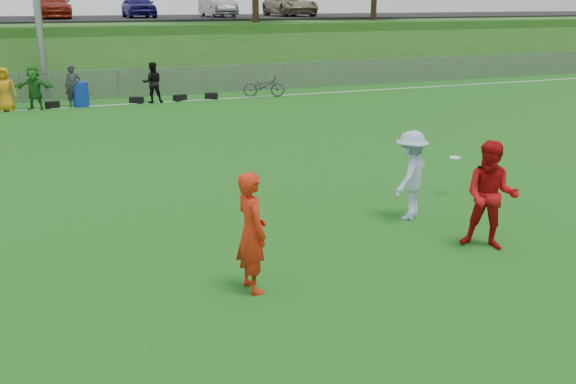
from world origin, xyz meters
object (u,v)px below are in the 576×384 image
player_red_left (252,232)px  player_blue (410,175)px  bicycle (264,86)px  player_red_center (491,196)px  frisbee (455,158)px  recycling_bin (80,94)px

player_red_left → player_blue: player_red_left is taller
player_blue → bicycle: 16.95m
player_red_center → frisbee: bearing=107.9°
player_red_center → recycling_bin: 19.58m
player_red_left → player_red_center: size_ratio=0.96×
player_red_left → bicycle: bearing=-26.0°
frisbee → player_red_left: bearing=-152.4°
player_red_center → recycling_bin: size_ratio=1.95×
player_red_left → player_blue: 4.44m
player_red_left → recycling_bin: player_red_left is taller
recycling_bin → player_blue: bearing=-73.6°
player_red_left → player_red_center: (4.40, 0.10, 0.04)m
player_blue → frisbee: player_blue is taller
player_red_left → frisbee: 6.49m
player_red_left → player_blue: (3.97, 1.99, -0.03)m
player_red_left → recycling_bin: 18.95m
player_red_left → bicycle: 19.90m
recycling_bin → bicycle: 7.84m
frisbee → bicycle: bearing=86.0°
frisbee → bicycle: 15.72m
player_red_left → player_red_center: player_red_center is taller
player_red_center → recycling_bin: player_red_center is taller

